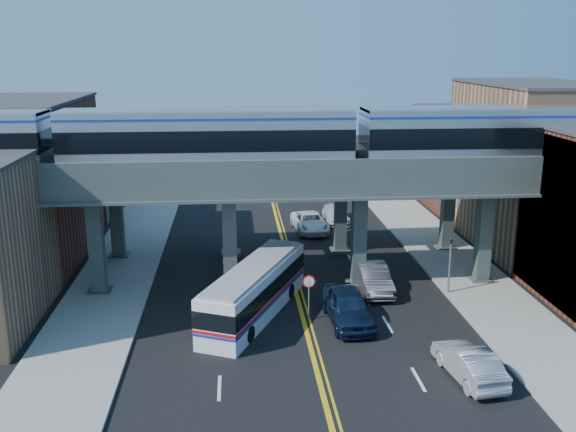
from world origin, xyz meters
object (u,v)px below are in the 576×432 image
(car_lane_a, at_px, (348,307))
(car_lane_d, at_px, (336,214))
(stop_sign, at_px, (309,290))
(car_parked_curb, at_px, (469,363))
(car_lane_c, at_px, (310,222))
(transit_train, at_px, (208,138))
(transit_bus, at_px, (255,291))
(traffic_signal, at_px, (450,259))
(car_lane_b, at_px, (373,278))

(car_lane_a, distance_m, car_lane_d, 20.97)
(stop_sign, height_order, car_parked_curb, stop_sign)
(car_lane_c, bearing_deg, car_lane_d, 39.81)
(transit_train, distance_m, transit_bus, 9.34)
(traffic_signal, relative_size, car_lane_d, 0.83)
(car_lane_c, relative_size, car_lane_d, 1.09)
(car_lane_d, bearing_deg, car_lane_a, -96.16)
(car_lane_b, bearing_deg, stop_sign, -138.06)
(car_lane_c, bearing_deg, car_lane_b, -85.62)
(transit_train, distance_m, car_lane_d, 20.30)
(transit_train, height_order, car_lane_d, transit_train)
(car_lane_a, bearing_deg, traffic_signal, 24.53)
(car_lane_b, xyz_separation_m, car_lane_c, (-2.32, 13.70, -0.08))
(car_lane_b, height_order, car_lane_d, car_lane_b)
(transit_train, bearing_deg, stop_sign, -42.72)
(transit_bus, bearing_deg, car_lane_b, -43.73)
(car_lane_b, bearing_deg, car_lane_c, 99.67)
(transit_bus, bearing_deg, transit_train, 55.76)
(car_parked_curb, bearing_deg, traffic_signal, -111.09)
(transit_train, xyz_separation_m, car_lane_d, (10.11, 15.27, -8.75))
(traffic_signal, xyz_separation_m, car_lane_c, (-6.74, 14.72, -1.55))
(car_lane_b, bearing_deg, transit_bus, -157.77)
(car_lane_b, bearing_deg, car_lane_d, 89.27)
(transit_bus, bearing_deg, car_lane_c, 7.14)
(transit_bus, xyz_separation_m, car_lane_b, (7.42, 3.03, -0.58))
(car_lane_a, height_order, car_parked_curb, car_lane_a)
(stop_sign, bearing_deg, transit_train, 137.28)
(transit_bus, bearing_deg, stop_sign, -84.57)
(stop_sign, height_order, car_lane_c, stop_sign)
(traffic_signal, height_order, car_lane_c, traffic_signal)
(traffic_signal, bearing_deg, transit_train, 172.05)
(car_parked_curb, bearing_deg, car_lane_d, -93.84)
(traffic_signal, distance_m, car_lane_d, 17.84)
(stop_sign, height_order, car_lane_a, stop_sign)
(transit_train, relative_size, car_parked_curb, 11.22)
(car_lane_b, bearing_deg, car_parked_curb, -79.69)
(car_lane_d, bearing_deg, stop_sign, -102.08)
(car_lane_c, height_order, car_lane_d, car_lane_c)
(stop_sign, distance_m, traffic_signal, 9.41)
(transit_train, xyz_separation_m, traffic_signal, (14.31, -2.00, -7.17))
(car_lane_c, bearing_deg, traffic_signal, -70.63)
(traffic_signal, xyz_separation_m, car_lane_a, (-6.81, -3.54, -1.37))
(car_lane_a, distance_m, car_parked_curb, 7.86)
(transit_train, relative_size, stop_sign, 19.86)
(car_lane_a, bearing_deg, transit_bus, 160.14)
(car_parked_curb, bearing_deg, stop_sign, -54.99)
(transit_train, relative_size, car_lane_b, 10.42)
(transit_bus, relative_size, car_lane_a, 1.95)
(transit_train, xyz_separation_m, stop_sign, (5.41, -5.00, -7.71))
(transit_bus, height_order, car_lane_c, transit_bus)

